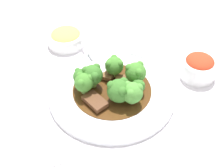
{
  "coord_description": "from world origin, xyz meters",
  "views": [
    {
      "loc": [
        -0.1,
        -0.52,
        0.55
      ],
      "look_at": [
        0.0,
        0.0,
        0.03
      ],
      "focal_mm": 50.0,
      "sensor_mm": 36.0,
      "label": 1
    }
  ],
  "objects": [
    {
      "name": "broccoli_floret_2",
      "position": [
        0.06,
        -0.02,
        0.04
      ],
      "size": [
        0.03,
        0.03,
        0.04
      ],
      "color": "#8EB756",
      "rests_on": "main_plate"
    },
    {
      "name": "beef_strip_0",
      "position": [
        0.02,
        -0.0,
        0.02
      ],
      "size": [
        0.04,
        0.07,
        0.01
      ],
      "color": "brown",
      "rests_on": "main_plate"
    },
    {
      "name": "paper_napkin",
      "position": [
        -0.18,
        -0.14,
        0.0
      ],
      "size": [
        0.12,
        0.09,
        0.01
      ],
      "color": "white",
      "rests_on": "ground_plane"
    },
    {
      "name": "broccoli_floret_6",
      "position": [
        -0.07,
        0.02,
        0.05
      ],
      "size": [
        0.04,
        0.04,
        0.05
      ],
      "color": "#7FA84C",
      "rests_on": "main_plate"
    },
    {
      "name": "serving_spoon",
      "position": [
        -0.02,
        0.09,
        0.03
      ],
      "size": [
        0.07,
        0.2,
        0.01
      ],
      "color": "silver",
      "rests_on": "main_plate"
    },
    {
      "name": "broccoli_floret_5",
      "position": [
        0.02,
        0.05,
        0.05
      ],
      "size": [
        0.05,
        0.05,
        0.05
      ],
      "color": "#8EB756",
      "rests_on": "main_plate"
    },
    {
      "name": "ground_plane",
      "position": [
        0.0,
        0.0,
        0.0
      ],
      "size": [
        4.0,
        4.0,
        0.0
      ],
      "primitive_type": "plane",
      "color": "silver"
    },
    {
      "name": "main_plate",
      "position": [
        0.0,
        0.0,
        0.01
      ],
      "size": [
        0.31,
        0.31,
        0.02
      ],
      "color": "white",
      "rests_on": "ground_plane"
    },
    {
      "name": "broccoli_floret_4",
      "position": [
        -0.04,
        0.02,
        0.05
      ],
      "size": [
        0.05,
        0.05,
        0.06
      ],
      "color": "#7FA84C",
      "rests_on": "main_plate"
    },
    {
      "name": "beef_strip_2",
      "position": [
        -0.02,
        0.05,
        0.02
      ],
      "size": [
        0.07,
        0.06,
        0.01
      ],
      "color": "brown",
      "rests_on": "main_plate"
    },
    {
      "name": "side_bowl_appetizer",
      "position": [
        -0.09,
        0.22,
        0.02
      ],
      "size": [
        0.11,
        0.11,
        0.04
      ],
      "color": "white",
      "rests_on": "ground_plane"
    },
    {
      "name": "broccoli_floret_3",
      "position": [
        0.04,
        -0.05,
        0.05
      ],
      "size": [
        0.05,
        0.05,
        0.05
      ],
      "color": "#7FA84C",
      "rests_on": "main_plate"
    },
    {
      "name": "side_bowl_kimchi",
      "position": [
        0.23,
        0.02,
        0.03
      ],
      "size": [
        0.09,
        0.09,
        0.06
      ],
      "color": "white",
      "rests_on": "ground_plane"
    },
    {
      "name": "broccoli_floret_1",
      "position": [
        0.06,
        0.01,
        0.05
      ],
      "size": [
        0.05,
        0.05,
        0.06
      ],
      "color": "#8EB756",
      "rests_on": "main_plate"
    },
    {
      "name": "broccoli_floret_7",
      "position": [
        0.01,
        -0.04,
        0.05
      ],
      "size": [
        0.06,
        0.06,
        0.06
      ],
      "color": "#7FA84C",
      "rests_on": "main_plate"
    },
    {
      "name": "broccoli_floret_0",
      "position": [
        -0.07,
        -0.0,
        0.05
      ],
      "size": [
        0.04,
        0.04,
        0.05
      ],
      "color": "#7FA84C",
      "rests_on": "main_plate"
    },
    {
      "name": "beef_strip_1",
      "position": [
        -0.05,
        -0.04,
        0.02
      ],
      "size": [
        0.06,
        0.07,
        0.01
      ],
      "color": "#56331E",
      "rests_on": "main_plate"
    }
  ]
}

